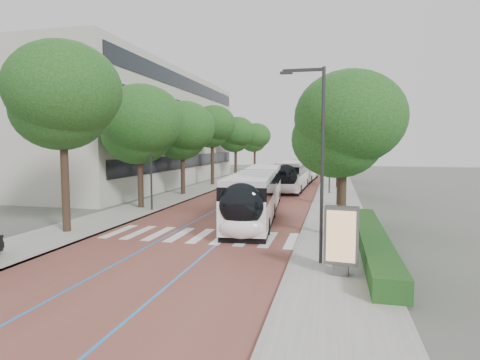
% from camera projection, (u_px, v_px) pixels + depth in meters
% --- Properties ---
extents(ground, '(160.00, 160.00, 0.00)m').
position_uv_depth(ground, '(191.00, 240.00, 21.13)').
color(ground, '#51544C').
rests_on(ground, ground).
extents(road, '(11.00, 140.00, 0.02)m').
position_uv_depth(road, '(284.00, 179.00, 59.90)').
color(road, brown).
rests_on(road, ground).
extents(sidewalk_left, '(4.00, 140.00, 0.12)m').
position_uv_depth(sidewalk_left, '(236.00, 177.00, 61.62)').
color(sidewalk_left, gray).
rests_on(sidewalk_left, ground).
extents(sidewalk_right, '(4.00, 140.00, 0.12)m').
position_uv_depth(sidewalk_right, '(336.00, 179.00, 58.18)').
color(sidewalk_right, gray).
rests_on(sidewalk_right, ground).
extents(kerb_left, '(0.20, 140.00, 0.14)m').
position_uv_depth(kerb_left, '(248.00, 177.00, 61.18)').
color(kerb_left, gray).
rests_on(kerb_left, ground).
extents(kerb_right, '(0.20, 140.00, 0.14)m').
position_uv_depth(kerb_right, '(322.00, 179.00, 58.61)').
color(kerb_right, gray).
rests_on(kerb_right, ground).
extents(zebra_crossing, '(10.55, 3.60, 0.01)m').
position_uv_depth(zebra_crossing, '(201.00, 236.00, 22.05)').
color(zebra_crossing, silver).
rests_on(zebra_crossing, ground).
extents(lane_line_left, '(0.12, 126.00, 0.01)m').
position_uv_depth(lane_line_left, '(274.00, 178.00, 60.27)').
color(lane_line_left, blue).
rests_on(lane_line_left, road).
extents(lane_line_right, '(0.12, 126.00, 0.01)m').
position_uv_depth(lane_line_right, '(295.00, 179.00, 59.53)').
color(lane_line_right, blue).
rests_on(lane_line_right, road).
extents(office_building, '(18.11, 40.00, 14.00)m').
position_uv_depth(office_building, '(124.00, 130.00, 52.13)').
color(office_building, '#AEADA1').
rests_on(office_building, ground).
extents(hedge, '(1.20, 14.00, 0.80)m').
position_uv_depth(hedge, '(372.00, 240.00, 18.99)').
color(hedge, '#163D15').
rests_on(hedge, sidewalk_right).
extents(streetlight_near, '(1.82, 0.20, 8.00)m').
position_uv_depth(streetlight_near, '(318.00, 150.00, 16.28)').
color(streetlight_near, '#2B2C2E').
rests_on(streetlight_near, sidewalk_right).
extents(streetlight_far, '(1.82, 0.20, 8.00)m').
position_uv_depth(streetlight_far, '(328.00, 147.00, 40.52)').
color(streetlight_far, '#2B2C2E').
rests_on(streetlight_far, sidewalk_right).
extents(lamp_post_left, '(0.14, 0.14, 8.00)m').
position_uv_depth(lamp_post_left, '(151.00, 157.00, 29.92)').
color(lamp_post_left, '#2B2C2E').
rests_on(lamp_post_left, sidewalk_left).
extents(trees_left, '(6.44, 60.87, 10.08)m').
position_uv_depth(trees_left, '(195.00, 131.00, 43.43)').
color(trees_left, black).
rests_on(trees_left, ground).
extents(trees_right, '(5.77, 47.47, 8.75)m').
position_uv_depth(trees_right, '(339.00, 135.00, 39.75)').
color(trees_right, black).
rests_on(trees_right, ground).
extents(lead_bus, '(4.15, 18.54, 3.20)m').
position_uv_depth(lead_bus, '(258.00, 193.00, 28.36)').
color(lead_bus, black).
rests_on(lead_bus, ground).
extents(bus_queued_0, '(2.80, 12.45, 3.20)m').
position_uv_depth(bus_queued_0, '(293.00, 176.00, 44.14)').
color(bus_queued_0, white).
rests_on(bus_queued_0, ground).
extents(bus_queued_1, '(3.08, 12.50, 3.20)m').
position_uv_depth(bus_queued_1, '(305.00, 169.00, 56.28)').
color(bus_queued_1, white).
rests_on(bus_queued_1, ground).
extents(bus_queued_2, '(2.60, 12.41, 3.20)m').
position_uv_depth(bus_queued_2, '(307.00, 165.00, 68.99)').
color(bus_queued_2, white).
rests_on(bus_queued_2, ground).
extents(ad_panel, '(1.29, 0.54, 2.61)m').
position_uv_depth(ad_panel, '(341.00, 239.00, 15.04)').
color(ad_panel, '#59595B').
rests_on(ad_panel, sidewalk_right).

